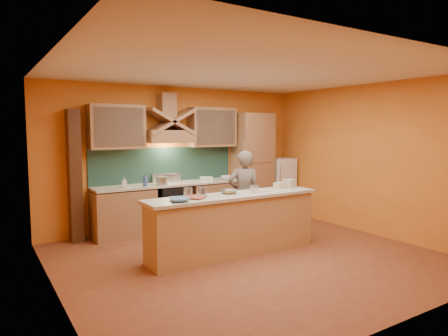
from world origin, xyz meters
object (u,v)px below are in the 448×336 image
stove (171,207)px  person (244,195)px  kitchen_scale (254,190)px  mixing_bowl (229,192)px  fridge (279,186)px

stove → person: (0.85, -1.25, 0.34)m
person → stove: bearing=-34.9°
kitchen_scale → mixing_bowl: bearing=-176.9°
fridge → person: 2.24m
fridge → person: person is taller
kitchen_scale → mixing_bowl: (-0.40, 0.13, -0.02)m
stove → mixing_bowl: mixing_bowl is taller
stove → fridge: 2.71m
stove → mixing_bowl: (0.18, -1.81, 0.53)m
fridge → kitchen_scale: fridge is taller
stove → fridge: bearing=0.0°
person → mixing_bowl: person is taller
fridge → mixing_bowl: size_ratio=5.01×
stove → mixing_bowl: bearing=-84.4°
person → kitchen_scale: (-0.27, -0.68, 0.20)m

